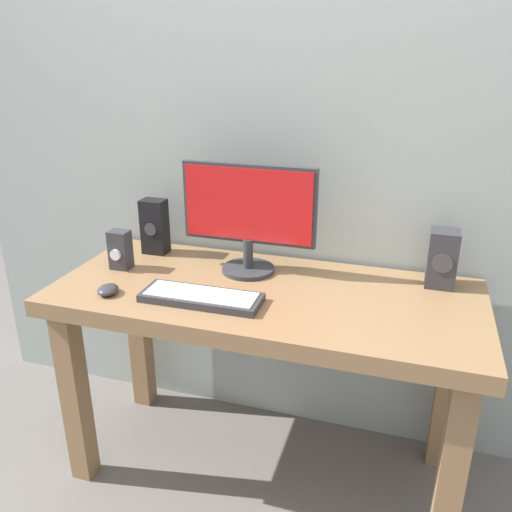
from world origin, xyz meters
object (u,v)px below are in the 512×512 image
object	(u,v)px
audio_controller	(120,250)
mouse	(108,290)
desk	(265,321)
speaker_right	(442,258)
keyboard_primary	(201,297)
speaker_left	(155,227)
monitor	(249,214)

from	to	relation	value
audio_controller	mouse	bearing A→B (deg)	-70.54
mouse	desk	bearing A→B (deg)	7.30
desk	speaker_right	distance (m)	0.65
mouse	speaker_right	size ratio (longest dim) A/B	0.42
desk	audio_controller	xyz separation A→B (m)	(-0.57, 0.02, 0.19)
desk	speaker_right	xyz separation A→B (m)	(0.57, 0.22, 0.22)
keyboard_primary	speaker_left	xyz separation A→B (m)	(-0.35, 0.35, 0.10)
monitor	audio_controller	world-z (taller)	monitor
monitor	audio_controller	size ratio (longest dim) A/B	3.36
keyboard_primary	audio_controller	world-z (taller)	audio_controller
desk	keyboard_primary	bearing A→B (deg)	-139.85
speaker_right	speaker_left	distance (m)	1.09
speaker_right	audio_controller	world-z (taller)	speaker_right
monitor	speaker_left	size ratio (longest dim) A/B	2.24
speaker_right	audio_controller	distance (m)	1.15
audio_controller	desk	bearing A→B (deg)	-2.15
monitor	mouse	bearing A→B (deg)	-139.24
desk	keyboard_primary	xyz separation A→B (m)	(-0.17, -0.15, 0.13)
desk	keyboard_primary	world-z (taller)	keyboard_primary
monitor	speaker_right	size ratio (longest dim) A/B	2.45
keyboard_primary	audio_controller	bearing A→B (deg)	157.05
desk	speaker_right	size ratio (longest dim) A/B	7.27
desk	speaker_left	distance (m)	0.61
keyboard_primary	speaker_right	distance (m)	0.83
speaker_left	mouse	bearing A→B (deg)	-86.04
desk	audio_controller	size ratio (longest dim) A/B	9.97
audio_controller	monitor	bearing A→B (deg)	14.88
desk	keyboard_primary	size ratio (longest dim) A/B	3.65
desk	monitor	size ratio (longest dim) A/B	2.97
mouse	audio_controller	xyz separation A→B (m)	(-0.07, 0.21, 0.06)
audio_controller	speaker_right	bearing A→B (deg)	9.78
mouse	audio_controller	size ratio (longest dim) A/B	0.58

